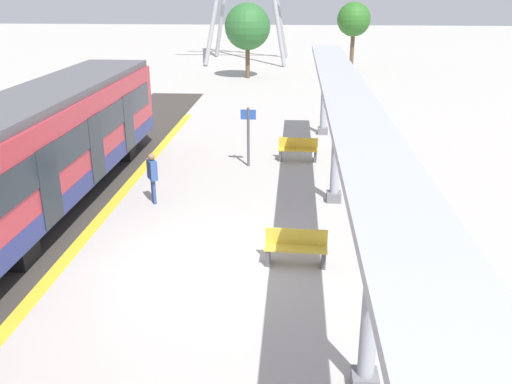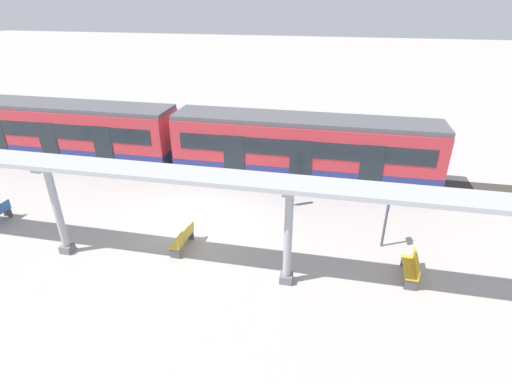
{
  "view_description": "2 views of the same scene",
  "coord_description": "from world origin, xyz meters",
  "px_view_note": "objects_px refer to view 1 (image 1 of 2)",
  "views": [
    {
      "loc": [
        2.01,
        -11.8,
        6.34
      ],
      "look_at": [
        1.02,
        2.04,
        1.18
      ],
      "focal_mm": 39.03,
      "sensor_mm": 36.0,
      "label": 1
    },
    {
      "loc": [
        14.15,
        5.77,
        9.03
      ],
      "look_at": [
        0.52,
        2.88,
        1.99
      ],
      "focal_mm": 27.47,
      "sensor_mm": 36.0,
      "label": 2
    }
  ],
  "objects_px": {
    "canopy_pillar_second": "(372,290)",
    "platform_info_sign": "(248,131)",
    "bench_near_end": "(298,149)",
    "bench_mid_platform": "(296,247)",
    "canopy_pillar_third": "(337,143)",
    "passenger_waiting_near_edge": "(152,172)",
    "canopy_pillar_fourth": "(324,93)",
    "train_far_carriage": "(55,142)"
  },
  "relations": [
    {
      "from": "canopy_pillar_second",
      "to": "platform_info_sign",
      "type": "xyz_separation_m",
      "value": [
        -2.97,
        12.09,
        -0.56
      ]
    },
    {
      "from": "canopy_pillar_fourth",
      "to": "passenger_waiting_near_edge",
      "type": "bearing_deg",
      "value": -121.73
    },
    {
      "from": "canopy_pillar_second",
      "to": "platform_info_sign",
      "type": "height_order",
      "value": "canopy_pillar_second"
    },
    {
      "from": "train_far_carriage",
      "to": "passenger_waiting_near_edge",
      "type": "distance_m",
      "value": 3.16
    },
    {
      "from": "train_far_carriage",
      "to": "canopy_pillar_second",
      "type": "height_order",
      "value": "canopy_pillar_second"
    },
    {
      "from": "train_far_carriage",
      "to": "canopy_pillar_fourth",
      "type": "height_order",
      "value": "canopy_pillar_fourth"
    },
    {
      "from": "canopy_pillar_third",
      "to": "passenger_waiting_near_edge",
      "type": "bearing_deg",
      "value": -174.26
    },
    {
      "from": "canopy_pillar_second",
      "to": "platform_info_sign",
      "type": "bearing_deg",
      "value": 103.78
    },
    {
      "from": "bench_near_end",
      "to": "platform_info_sign",
      "type": "distance_m",
      "value": 2.21
    },
    {
      "from": "bench_mid_platform",
      "to": "train_far_carriage",
      "type": "bearing_deg",
      "value": 152.34
    },
    {
      "from": "passenger_waiting_near_edge",
      "to": "canopy_pillar_fourth",
      "type": "bearing_deg",
      "value": 58.27
    },
    {
      "from": "canopy_pillar_third",
      "to": "passenger_waiting_near_edge",
      "type": "height_order",
      "value": "canopy_pillar_third"
    },
    {
      "from": "bench_mid_platform",
      "to": "canopy_pillar_second",
      "type": "bearing_deg",
      "value": -75.1
    },
    {
      "from": "canopy_pillar_third",
      "to": "canopy_pillar_fourth",
      "type": "relative_size",
      "value": 1.0
    },
    {
      "from": "platform_info_sign",
      "to": "passenger_waiting_near_edge",
      "type": "height_order",
      "value": "platform_info_sign"
    },
    {
      "from": "canopy_pillar_third",
      "to": "bench_mid_platform",
      "type": "bearing_deg",
      "value": -105.37
    },
    {
      "from": "bench_near_end",
      "to": "passenger_waiting_near_edge",
      "type": "xyz_separation_m",
      "value": [
        -4.44,
        -4.85,
        0.56
      ]
    },
    {
      "from": "bench_mid_platform",
      "to": "passenger_waiting_near_edge",
      "type": "height_order",
      "value": "passenger_waiting_near_edge"
    },
    {
      "from": "canopy_pillar_second",
      "to": "bench_mid_platform",
      "type": "bearing_deg",
      "value": 104.9
    },
    {
      "from": "canopy_pillar_second",
      "to": "bench_near_end",
      "type": "bearing_deg",
      "value": 94.96
    },
    {
      "from": "passenger_waiting_near_edge",
      "to": "canopy_pillar_third",
      "type": "bearing_deg",
      "value": 5.74
    },
    {
      "from": "canopy_pillar_second",
      "to": "canopy_pillar_third",
      "type": "bearing_deg",
      "value": 90.0
    },
    {
      "from": "canopy_pillar_second",
      "to": "bench_near_end",
      "type": "distance_m",
      "value": 13.07
    },
    {
      "from": "canopy_pillar_third",
      "to": "train_far_carriage",
      "type": "bearing_deg",
      "value": -177.62
    },
    {
      "from": "canopy_pillar_second",
      "to": "canopy_pillar_third",
      "type": "height_order",
      "value": "same"
    },
    {
      "from": "platform_info_sign",
      "to": "canopy_pillar_second",
      "type": "bearing_deg",
      "value": -76.22
    },
    {
      "from": "canopy_pillar_fourth",
      "to": "bench_near_end",
      "type": "xyz_separation_m",
      "value": [
        -1.12,
        -4.15,
        -1.45
      ]
    },
    {
      "from": "canopy_pillar_fourth",
      "to": "platform_info_sign",
      "type": "height_order",
      "value": "canopy_pillar_fourth"
    },
    {
      "from": "canopy_pillar_second",
      "to": "platform_info_sign",
      "type": "distance_m",
      "value": 12.47
    },
    {
      "from": "train_far_carriage",
      "to": "canopy_pillar_fourth",
      "type": "xyz_separation_m",
      "value": [
        8.6,
        8.8,
        0.06
      ]
    },
    {
      "from": "canopy_pillar_second",
      "to": "canopy_pillar_fourth",
      "type": "bearing_deg",
      "value": 90.0
    },
    {
      "from": "bench_near_end",
      "to": "platform_info_sign",
      "type": "relative_size",
      "value": 0.69
    },
    {
      "from": "canopy_pillar_fourth",
      "to": "platform_info_sign",
      "type": "distance_m",
      "value": 5.83
    },
    {
      "from": "bench_near_end",
      "to": "platform_info_sign",
      "type": "height_order",
      "value": "platform_info_sign"
    },
    {
      "from": "canopy_pillar_third",
      "to": "platform_info_sign",
      "type": "relative_size",
      "value": 1.69
    },
    {
      "from": "canopy_pillar_third",
      "to": "bench_mid_platform",
      "type": "distance_m",
      "value": 4.64
    },
    {
      "from": "bench_mid_platform",
      "to": "platform_info_sign",
      "type": "distance_m",
      "value": 7.95
    },
    {
      "from": "train_far_carriage",
      "to": "bench_mid_platform",
      "type": "xyz_separation_m",
      "value": [
        7.43,
        -3.89,
        -1.39
      ]
    },
    {
      "from": "platform_info_sign",
      "to": "bench_near_end",
      "type": "bearing_deg",
      "value": 24.63
    },
    {
      "from": "canopy_pillar_second",
      "to": "bench_mid_platform",
      "type": "height_order",
      "value": "canopy_pillar_second"
    },
    {
      "from": "canopy_pillar_third",
      "to": "passenger_waiting_near_edge",
      "type": "relative_size",
      "value": 2.32
    },
    {
      "from": "bench_near_end",
      "to": "passenger_waiting_near_edge",
      "type": "distance_m",
      "value": 6.6
    }
  ]
}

